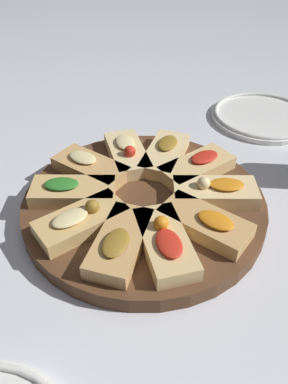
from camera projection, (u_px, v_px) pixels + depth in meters
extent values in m
plane|color=silver|center=(144.00, 210.00, 0.58)|extent=(3.00, 3.00, 0.00)
cylinder|color=#51331E|center=(144.00, 204.00, 0.58)|extent=(0.37, 0.37, 0.02)
cube|color=tan|center=(120.00, 242.00, 0.48)|extent=(0.14, 0.10, 0.02)
ellipsoid|color=olive|center=(116.00, 242.00, 0.46)|extent=(0.06, 0.05, 0.01)
cube|color=#DBB775|center=(165.00, 243.00, 0.48)|extent=(0.12, 0.13, 0.02)
ellipsoid|color=red|center=(169.00, 243.00, 0.46)|extent=(0.06, 0.06, 0.01)
sphere|color=orange|center=(161.00, 223.00, 0.48)|extent=(0.02, 0.02, 0.02)
cube|color=tan|center=(206.00, 222.00, 0.51)|extent=(0.06, 0.13, 0.02)
ellipsoid|color=orange|center=(218.00, 218.00, 0.50)|extent=(0.03, 0.05, 0.01)
cube|color=#E5C689|center=(215.00, 192.00, 0.56)|extent=(0.12, 0.13, 0.02)
ellipsoid|color=orange|center=(227.00, 184.00, 0.55)|extent=(0.06, 0.06, 0.01)
sphere|color=beige|center=(204.00, 183.00, 0.55)|extent=(0.02, 0.02, 0.02)
cube|color=#DBB775|center=(197.00, 168.00, 0.61)|extent=(0.13, 0.09, 0.02)
ellipsoid|color=red|center=(205.00, 157.00, 0.61)|extent=(0.06, 0.04, 0.01)
cube|color=#E5C689|center=(165.00, 155.00, 0.64)|extent=(0.14, 0.10, 0.02)
ellipsoid|color=olive|center=(168.00, 143.00, 0.64)|extent=(0.06, 0.05, 0.01)
cube|color=#E5C689|center=(127.00, 154.00, 0.64)|extent=(0.12, 0.13, 0.02)
ellipsoid|color=beige|center=(125.00, 142.00, 0.64)|extent=(0.05, 0.06, 0.01)
sphere|color=red|center=(130.00, 152.00, 0.62)|extent=(0.02, 0.02, 0.02)
cube|color=tan|center=(91.00, 168.00, 0.61)|extent=(0.06, 0.13, 0.02)
ellipsoid|color=beige|center=(83.00, 157.00, 0.61)|extent=(0.03, 0.05, 0.01)
cube|color=tan|center=(73.00, 192.00, 0.56)|extent=(0.12, 0.13, 0.02)
ellipsoid|color=#2D7A28|center=(61.00, 184.00, 0.55)|extent=(0.06, 0.06, 0.01)
cube|color=tan|center=(82.00, 221.00, 0.51)|extent=(0.13, 0.09, 0.02)
ellipsoid|color=beige|center=(70.00, 218.00, 0.50)|extent=(0.06, 0.04, 0.01)
sphere|color=olive|center=(92.00, 207.00, 0.51)|extent=(0.02, 0.02, 0.02)
cylinder|color=white|center=(262.00, 117.00, 0.81)|extent=(0.22, 0.22, 0.01)
torus|color=white|center=(263.00, 114.00, 0.81)|extent=(0.21, 0.21, 0.01)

